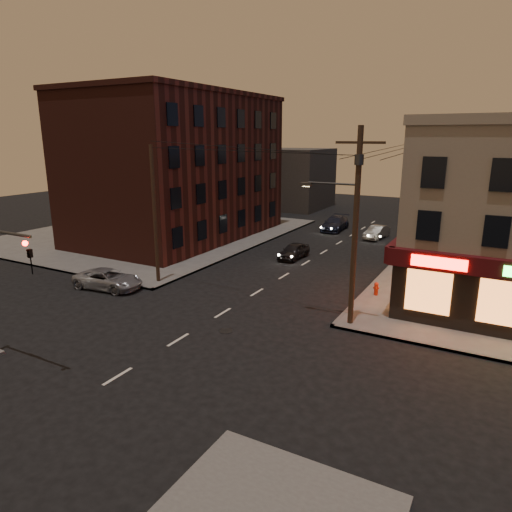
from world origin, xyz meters
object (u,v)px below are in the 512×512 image
Objects in this scene: sedan_far at (335,223)px; sedan_near at (294,251)px; suv_cross at (108,279)px; fire_hydrant at (376,288)px; sedan_mid at (377,232)px.

sedan_near is at bearing -88.10° from sedan_far.
suv_cross is 5.54× the size of fire_hydrant.
sedan_near is at bearing 143.94° from fire_hydrant.
suv_cross is at bearing -108.39° from sedan_mid.
sedan_far reaches higher than fire_hydrant.
sedan_mid is at bearing 104.42° from fire_hydrant.
fire_hydrant is at bearing -33.38° from sedan_near.
suv_cross is at bearing -156.80° from fire_hydrant.
sedan_near is at bearing -102.81° from sedan_mid.
sedan_near is 12.74m from sedan_far.
sedan_mid is 4.63× the size of fire_hydrant.
sedan_far is at bearing 165.43° from sedan_mid.
sedan_mid reaches higher than sedan_near.
sedan_near is 4.44× the size of fire_hydrant.
suv_cross is 1.25× the size of sedan_near.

